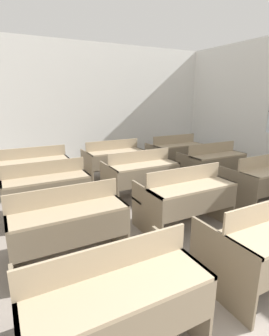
{
  "coord_description": "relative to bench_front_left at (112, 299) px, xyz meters",
  "views": [
    {
      "loc": [
        -2.23,
        0.19,
        1.81
      ],
      "look_at": [
        -0.41,
        3.65,
        0.73
      ],
      "focal_mm": 28.0,
      "sensor_mm": 36.0,
      "label": 1
    }
  ],
  "objects": [
    {
      "name": "bench_back_right",
      "position": [
        3.31,
        3.82,
        0.0
      ],
      "size": [
        1.22,
        0.79,
        0.87
      ],
      "color": "#7E6F58",
      "rests_on": "ground_plane"
    },
    {
      "name": "bench_second_left",
      "position": [
        0.0,
        1.28,
        0.0
      ],
      "size": [
        1.22,
        0.79,
        0.87
      ],
      "color": "#7B6C55",
      "rests_on": "ground_plane"
    },
    {
      "name": "bench_front_center",
      "position": [
        1.64,
        -0.01,
        0.0
      ],
      "size": [
        1.22,
        0.79,
        0.87
      ],
      "color": "#7C6D56",
      "rests_on": "ground_plane"
    },
    {
      "name": "bench_third_left",
      "position": [
        -0.01,
        2.54,
        0.0
      ],
      "size": [
        1.22,
        0.79,
        0.87
      ],
      "color": "#7B6C55",
      "rests_on": "ground_plane"
    },
    {
      "name": "bench_front_left",
      "position": [
        0.0,
        0.0,
        0.0
      ],
      "size": [
        1.22,
        0.79,
        0.87
      ],
      "color": "#7D6E57",
      "rests_on": "ground_plane"
    },
    {
      "name": "bench_third_center",
      "position": [
        1.63,
        2.55,
        0.0
      ],
      "size": [
        1.22,
        0.79,
        0.87
      ],
      "color": "#82725B",
      "rests_on": "ground_plane"
    },
    {
      "name": "bench_back_left",
      "position": [
        -0.01,
        3.79,
        0.0
      ],
      "size": [
        1.22,
        0.79,
        0.87
      ],
      "color": "#81725B",
      "rests_on": "ground_plane"
    },
    {
      "name": "bench_third_right",
      "position": [
        3.33,
        2.54,
        0.0
      ],
      "size": [
        1.22,
        0.79,
        0.87
      ],
      "color": "#7C6C55",
      "rests_on": "ground_plane"
    },
    {
      "name": "bench_second_center",
      "position": [
        1.64,
        1.28,
        0.0
      ],
      "size": [
        1.22,
        0.79,
        0.87
      ],
      "color": "#81715A",
      "rests_on": "ground_plane"
    },
    {
      "name": "wall_back",
      "position": [
        1.67,
        5.43,
        1.1
      ],
      "size": [
        7.06,
        0.06,
        3.13
      ],
      "color": "silver",
      "rests_on": "ground_plane"
    },
    {
      "name": "bench_back_center",
      "position": [
        1.65,
        3.81,
        0.0
      ],
      "size": [
        1.22,
        0.79,
        0.87
      ],
      "color": "#7D6E57",
      "rests_on": "ground_plane"
    },
    {
      "name": "wastepaper_bin",
      "position": [
        4.85,
        4.45,
        -0.27
      ],
      "size": [
        0.31,
        0.31,
        0.37
      ],
      "color": "#33477A",
      "rests_on": "ground_plane"
    },
    {
      "name": "bench_second_right",
      "position": [
        3.3,
        1.29,
        0.0
      ],
      "size": [
        1.22,
        0.79,
        0.87
      ],
      "color": "#81715B",
      "rests_on": "ground_plane"
    }
  ]
}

